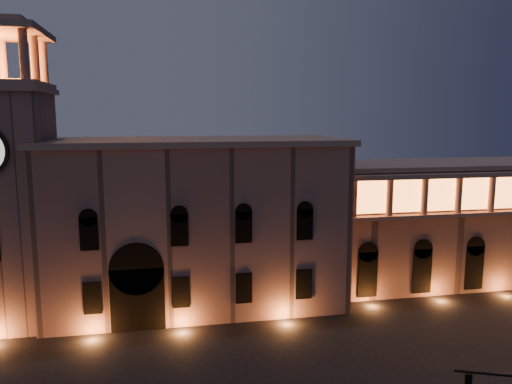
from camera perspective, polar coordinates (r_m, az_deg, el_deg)
government_building at (r=52.73m, az=-6.89°, el=-3.56°), size 30.80×12.80×17.60m
clock_tower at (r=53.13m, az=-27.12°, el=-0.29°), size 9.80×9.80×32.40m
colonnade_wing at (r=66.52m, az=23.76°, el=-2.93°), size 40.60×11.50×14.50m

